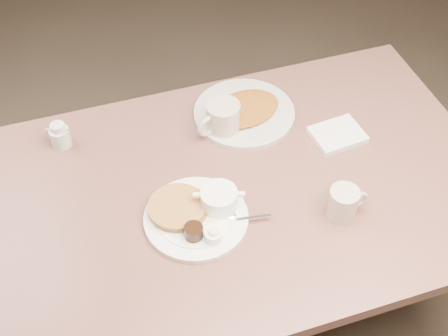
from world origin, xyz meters
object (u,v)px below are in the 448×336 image
object	(u,v)px
coffee_mug_near	(344,203)
coffee_mug_far	(222,119)
creamer_right	(60,136)
main_plate	(198,212)
hash_plate	(244,112)
diner_table	(226,227)

from	to	relation	value
coffee_mug_near	coffee_mug_far	xyz separation A→B (m)	(-0.20, 0.40, 0.00)
coffee_mug_near	creamer_right	world-z (taller)	coffee_mug_near
main_plate	hash_plate	xyz separation A→B (m)	(0.25, 0.34, -0.01)
coffee_mug_far	hash_plate	xyz separation A→B (m)	(0.09, 0.05, -0.04)
main_plate	hash_plate	world-z (taller)	main_plate
coffee_mug_far	creamer_right	bearing A→B (deg)	168.63
coffee_mug_far	main_plate	bearing A→B (deg)	-119.08
coffee_mug_near	creamer_right	size ratio (longest dim) A/B	1.40
main_plate	hash_plate	distance (m)	0.42
main_plate	coffee_mug_near	bearing A→B (deg)	-16.41
main_plate	creamer_right	xyz separation A→B (m)	(-0.30, 0.38, 0.01)
diner_table	main_plate	world-z (taller)	main_plate
creamer_right	main_plate	bearing A→B (deg)	-51.62
main_plate	hash_plate	bearing A→B (deg)	53.63
diner_table	hash_plate	bearing A→B (deg)	61.38
diner_table	hash_plate	distance (m)	0.36
creamer_right	coffee_mug_far	bearing A→B (deg)	-11.37
creamer_right	hash_plate	distance (m)	0.55
coffee_mug_far	creamer_right	xyz separation A→B (m)	(-0.46, 0.09, -0.01)
hash_plate	coffee_mug_far	bearing A→B (deg)	-151.74
creamer_right	hash_plate	bearing A→B (deg)	-4.86
diner_table	creamer_right	distance (m)	0.55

